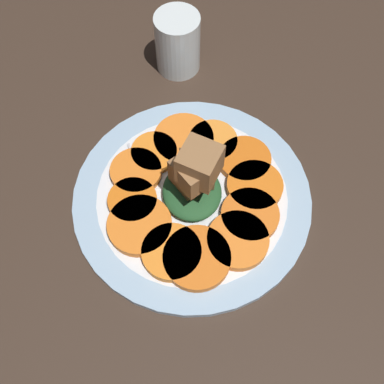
# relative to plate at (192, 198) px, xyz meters

# --- Properties ---
(table_slab) EXTENTS (1.20, 1.20, 0.02)m
(table_slab) POSITION_rel_plate_xyz_m (0.00, 0.00, -0.02)
(table_slab) COLOR #38281E
(table_slab) RESTS_ON ground
(plate) EXTENTS (0.31, 0.31, 0.01)m
(plate) POSITION_rel_plate_xyz_m (0.00, 0.00, 0.00)
(plate) COLOR #99B7D1
(plate) RESTS_ON table_slab
(carrot_slice_0) EXTENTS (0.07, 0.07, 0.01)m
(carrot_slice_0) POSITION_rel_plate_xyz_m (-0.04, -0.07, 0.01)
(carrot_slice_0) COLOR orange
(carrot_slice_0) RESTS_ON plate
(carrot_slice_1) EXTENTS (0.06, 0.06, 0.01)m
(carrot_slice_1) POSITION_rel_plate_xyz_m (0.00, -0.08, 0.01)
(carrot_slice_1) COLOR orange
(carrot_slice_1) RESTS_ON plate
(carrot_slice_2) EXTENTS (0.08, 0.08, 0.01)m
(carrot_slice_2) POSITION_rel_plate_xyz_m (0.04, -0.07, 0.01)
(carrot_slice_2) COLOR orange
(carrot_slice_2) RESTS_ON plate
(carrot_slice_3) EXTENTS (0.07, 0.07, 0.01)m
(carrot_slice_3) POSITION_rel_plate_xyz_m (0.08, -0.03, 0.01)
(carrot_slice_3) COLOR orange
(carrot_slice_3) RESTS_ON plate
(carrot_slice_4) EXTENTS (0.08, 0.08, 0.01)m
(carrot_slice_4) POSITION_rel_plate_xyz_m (0.09, -0.01, 0.01)
(carrot_slice_4) COLOR orange
(carrot_slice_4) RESTS_ON plate
(carrot_slice_5) EXTENTS (0.08, 0.08, 0.01)m
(carrot_slice_5) POSITION_rel_plate_xyz_m (0.07, 0.05, 0.01)
(carrot_slice_5) COLOR orange
(carrot_slice_5) RESTS_ON plate
(carrot_slice_6) EXTENTS (0.07, 0.07, 0.01)m
(carrot_slice_6) POSITION_rel_plate_xyz_m (0.04, 0.07, 0.01)
(carrot_slice_6) COLOR orange
(carrot_slice_6) RESTS_ON plate
(carrot_slice_7) EXTENTS (0.07, 0.07, 0.01)m
(carrot_slice_7) POSITION_rel_plate_xyz_m (0.00, 0.08, 0.01)
(carrot_slice_7) COLOR orange
(carrot_slice_7) RESTS_ON plate
(carrot_slice_8) EXTENTS (0.07, 0.07, 0.01)m
(carrot_slice_8) POSITION_rel_plate_xyz_m (-0.04, 0.08, 0.01)
(carrot_slice_8) COLOR orange
(carrot_slice_8) RESTS_ON plate
(carrot_slice_9) EXTENTS (0.07, 0.07, 0.01)m
(carrot_slice_9) POSITION_rel_plate_xyz_m (-0.07, 0.04, 0.01)
(carrot_slice_9) COLOR orange
(carrot_slice_9) RESTS_ON plate
(carrot_slice_10) EXTENTS (0.08, 0.08, 0.01)m
(carrot_slice_10) POSITION_rel_plate_xyz_m (-0.08, -0.00, 0.01)
(carrot_slice_10) COLOR orange
(carrot_slice_10) RESTS_ON plate
(carrot_slice_11) EXTENTS (0.06, 0.06, 0.01)m
(carrot_slice_11) POSITION_rel_plate_xyz_m (-0.07, -0.04, 0.01)
(carrot_slice_11) COLOR orange
(carrot_slice_11) RESTS_ON plate
(center_pile) EXTENTS (0.08, 0.08, 0.11)m
(center_pile) POSITION_rel_plate_xyz_m (-0.00, 0.00, 0.05)
(center_pile) COLOR #235128
(center_pile) RESTS_ON plate
(fork) EXTENTS (0.19, 0.04, 0.00)m
(fork) POSITION_rel_plate_xyz_m (0.00, -0.06, 0.01)
(fork) COLOR silver
(fork) RESTS_ON plate
(water_glass) EXTENTS (0.07, 0.07, 0.09)m
(water_glass) POSITION_rel_plate_xyz_m (-0.23, 0.01, 0.04)
(water_glass) COLOR silver
(water_glass) RESTS_ON table_slab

